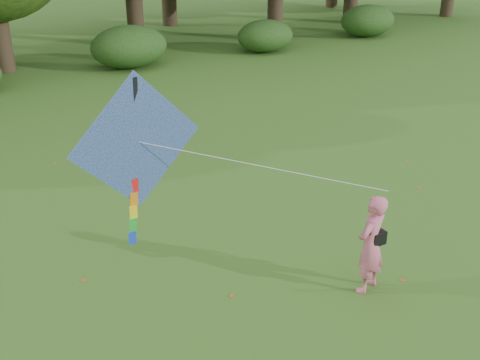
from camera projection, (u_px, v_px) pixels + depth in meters
ground at (323, 276)px, 12.05m from camera, size 100.00×100.00×0.00m
man_kite_flyer at (371, 244)px, 11.23m from camera, size 0.84×0.69×1.99m
crossbody_bag at (377, 237)px, 11.21m from camera, size 0.43×0.20×0.75m
flying_kite at (137, 144)px, 10.35m from camera, size 5.15×2.37×3.25m
shrub_band at (48, 60)px, 25.05m from camera, size 39.15×3.22×1.88m
fallen_leaves at (248, 221)px, 14.12m from camera, size 10.93×11.32×0.01m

